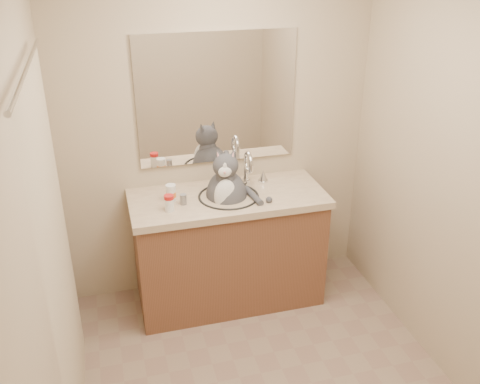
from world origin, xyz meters
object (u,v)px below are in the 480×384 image
at_px(cat, 227,193).
at_px(pill_bottle_redcap, 169,203).
at_px(pill_bottle_orange, 171,193).
at_px(grey_canister, 183,199).

xyz_separation_m(cat, pill_bottle_redcap, (-0.41, -0.11, 0.03)).
distance_m(pill_bottle_redcap, pill_bottle_orange, 0.15).
height_order(pill_bottle_redcap, pill_bottle_orange, pill_bottle_orange).
bearing_deg(cat, pill_bottle_orange, -167.03).
bearing_deg(cat, pill_bottle_redcap, -147.14).
height_order(cat, pill_bottle_orange, cat).
bearing_deg(pill_bottle_orange, pill_bottle_redcap, -103.13).
height_order(cat, pill_bottle_redcap, cat).
relative_size(cat, grey_canister, 7.98).
bearing_deg(cat, grey_canister, -154.45).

